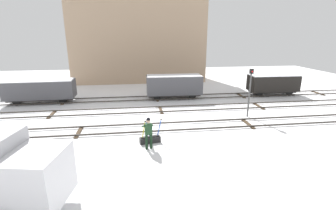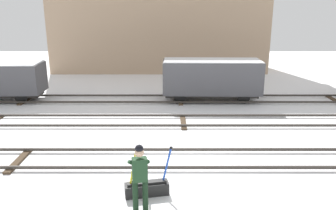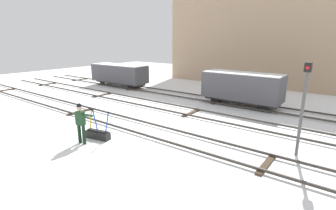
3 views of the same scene
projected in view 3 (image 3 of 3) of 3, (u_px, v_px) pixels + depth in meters
name	position (u px, v px, depth m)	size (l,w,h in m)	color
ground_plane	(149.00, 132.00, 12.90)	(60.00, 60.00, 0.00)	white
track_main_line	(149.00, 129.00, 12.87)	(44.00, 1.94, 0.18)	#38332D
track_siding_near	(191.00, 112.00, 15.99)	(44.00, 1.94, 0.18)	#38332D
track_siding_far	(218.00, 101.00, 18.93)	(44.00, 1.94, 0.18)	#38332D
switch_lever_frame	(98.00, 134.00, 11.93)	(1.38, 0.61, 1.44)	black
rail_worker	(81.00, 121.00, 11.21)	(0.64, 0.76, 1.87)	black
signal_post	(304.00, 100.00, 9.69)	(0.24, 0.32, 3.75)	#4C4C4C
apartment_building	(255.00, 30.00, 26.88)	(17.58, 6.50, 11.01)	tan
freight_car_far_end	(242.00, 87.00, 17.60)	(5.44, 2.04, 2.34)	#2D2B28
freight_car_near_switch	(119.00, 74.00, 24.97)	(6.13, 2.13, 2.17)	#2D2B28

